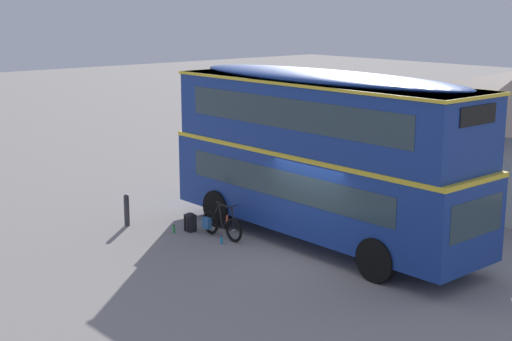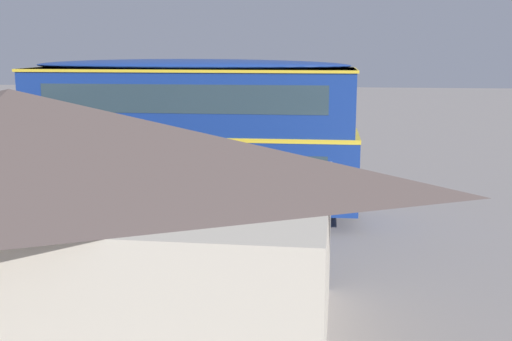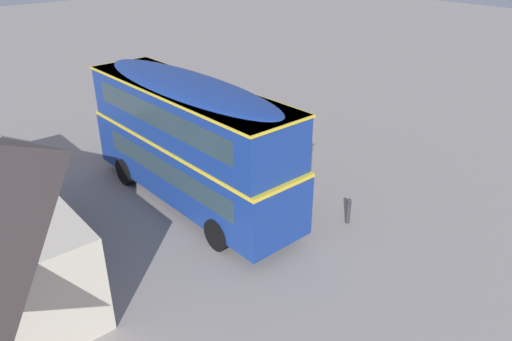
{
  "view_description": "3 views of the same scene",
  "coord_description": "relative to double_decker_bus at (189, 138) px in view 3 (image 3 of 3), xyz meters",
  "views": [
    {
      "loc": [
        13.05,
        -13.3,
        6.45
      ],
      "look_at": [
        -3.12,
        0.71,
        1.7
      ],
      "focal_mm": 51.95,
      "sensor_mm": 36.0,
      "label": 1
    },
    {
      "loc": [
        -4.71,
        19.07,
        5.19
      ],
      "look_at": [
        -2.68,
        0.62,
        1.43
      ],
      "focal_mm": 43.6,
      "sensor_mm": 36.0,
      "label": 2
    },
    {
      "loc": [
        -14.45,
        9.93,
        9.37
      ],
      "look_at": [
        -2.31,
        -0.85,
        1.29
      ],
      "focal_mm": 34.03,
      "sensor_mm": 36.0,
      "label": 3
    }
  ],
  "objects": [
    {
      "name": "water_bottle_green_metal",
      "position": [
        -3.34,
        -2.6,
        -2.53
      ],
      "size": [
        0.08,
        0.08,
        0.25
      ],
      "color": "green",
      "rests_on": "ground"
    },
    {
      "name": "double_decker_bus",
      "position": [
        0.0,
        0.0,
        0.0
      ],
      "size": [
        9.89,
        2.7,
        4.79
      ],
      "color": "black",
      "rests_on": "ground"
    },
    {
      "name": "ground_plane",
      "position": [
        0.78,
        -1.01,
        -2.64
      ],
      "size": [
        120.0,
        120.0,
        0.0
      ],
      "primitive_type": "plane",
      "color": "gray"
    },
    {
      "name": "water_bottle_blue_sports",
      "position": [
        -1.6,
        -2.21,
        -2.53
      ],
      "size": [
        0.08,
        0.08,
        0.24
      ],
      "color": "#338CBF",
      "rests_on": "ground"
    },
    {
      "name": "touring_bicycle",
      "position": [
        -2.12,
        -1.85,
        -2.27
      ],
      "size": [
        1.71,
        0.48,
        1.04
      ],
      "color": "black",
      "rests_on": "ground"
    },
    {
      "name": "backpack_on_ground",
      "position": [
        -3.16,
        -2.14,
        -2.35
      ],
      "size": [
        0.3,
        0.32,
        0.56
      ],
      "color": "black",
      "rests_on": "ground"
    },
    {
      "name": "kerb_bollard",
      "position": [
        -4.89,
        -3.23,
        -2.14
      ],
      "size": [
        0.16,
        0.16,
        0.97
      ],
      "color": "#333338",
      "rests_on": "ground"
    }
  ]
}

